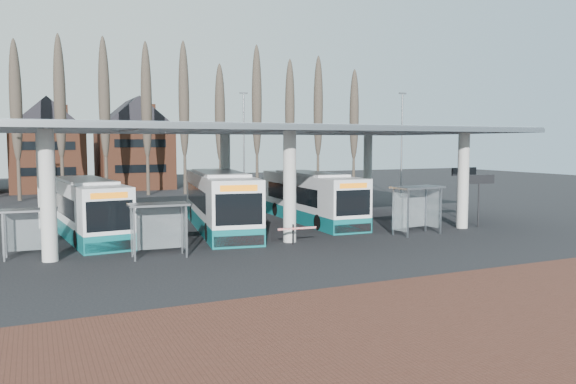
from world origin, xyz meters
name	(u,v)px	position (x,y,z in m)	size (l,w,h in m)	color
ground	(310,250)	(0.00, 0.00, 0.00)	(140.00, 140.00, 0.00)	black
brick_strip	(486,316)	(0.00, -12.00, 0.01)	(70.00, 10.00, 0.03)	#522C21
station_canopy	(253,138)	(0.00, 8.00, 5.68)	(32.00, 16.00, 6.34)	silver
poplar_row	(165,109)	(0.00, 33.00, 8.78)	(45.10, 1.10, 14.50)	#473D33
lamp_post_b	(244,143)	(6.00, 26.00, 5.34)	(0.80, 0.16, 10.17)	slate
lamp_post_c	(402,143)	(20.00, 20.00, 5.34)	(0.80, 0.16, 10.17)	slate
bus_0	(85,209)	(-9.88, 9.22, 1.56)	(3.78, 12.15, 3.32)	white
bus_1	(219,202)	(-2.11, 8.35, 1.70)	(4.76, 13.28, 3.61)	white
bus_2	(310,198)	(4.72, 9.38, 1.59)	(3.11, 12.22, 3.37)	white
shelter_0	(29,222)	(-12.81, 3.79, 1.67)	(2.54, 1.37, 2.30)	gray
shelter_1	(158,218)	(-7.29, 1.43, 1.85)	(2.81, 1.51, 2.55)	gray
shelter_2	(415,199)	(7.82, 1.80, 2.06)	(3.22, 1.89, 2.84)	gray
info_sign_0	(479,183)	(13.34, 2.51, 2.79)	(2.23, 0.34, 3.32)	black
info_sign_1	(464,175)	(16.20, 7.09, 3.00)	(2.40, 0.33, 3.57)	black
barrier	(296,230)	(-0.15, 1.36, 0.83)	(2.15, 0.63, 1.07)	black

